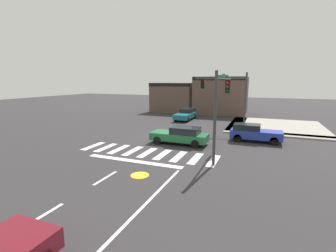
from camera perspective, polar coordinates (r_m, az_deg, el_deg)
name	(u,v)px	position (r m, az deg, el deg)	size (l,w,h in m)	color
ground_plane	(170,139)	(21.69, 0.46, -3.10)	(120.00, 120.00, 0.00)	#302D30
crosswalk_near	(147,153)	(17.73, -4.92, -6.29)	(10.23, 2.52, 0.01)	silver
lane_markings	(101,197)	(11.69, -15.65, -15.96)	(6.80, 18.75, 0.01)	white
bike_detector_marking	(140,175)	(13.75, -6.66, -11.46)	(1.03, 1.03, 0.01)	yellow
curb_corner_northeast	(271,127)	(29.47, 23.12, -0.13)	(10.00, 10.60, 0.15)	#9E998E
storefront_row	(202,96)	(40.14, 8.07, 7.06)	(15.01, 6.94, 5.74)	brown
traffic_signal_southeast	(222,98)	(16.64, 12.56, 6.42)	(0.32, 5.85, 5.75)	#383A3D
traffic_signal_northeast	(226,92)	(25.47, 13.62, 7.90)	(5.25, 0.32, 5.97)	#383A3D
car_teal	(186,114)	(32.27, 4.22, 2.79)	(1.86, 4.59, 1.44)	#196B70
car_green	(181,135)	(19.90, 3.01, -2.19)	(4.71, 1.73, 1.44)	#1E6638
car_blue	(254,133)	(21.97, 19.64, -1.50)	(4.20, 1.70, 1.48)	#23389E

